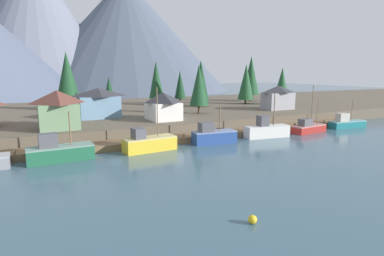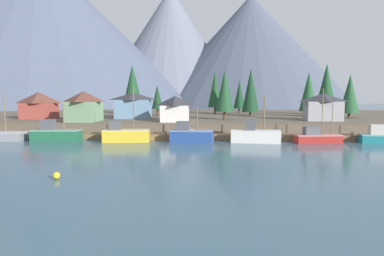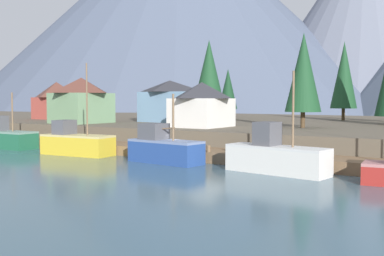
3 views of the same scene
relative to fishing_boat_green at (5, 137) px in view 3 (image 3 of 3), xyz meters
name	(u,v)px [view 3 (image 3 of 3)]	position (x,y,z in m)	size (l,w,h in m)	color
ground_plane	(262,147)	(22.80, 21.69, -1.73)	(400.00, 400.00, 1.00)	#3D5B6B
dock	(183,153)	(22.80, 3.67, -0.73)	(80.00, 4.00, 1.60)	brown
shoreline_bank	(297,129)	(22.80, 33.69, 0.02)	(400.00, 56.00, 2.50)	brown
mountain_west_peak	(180,13)	(-64.60, 128.47, 40.44)	(172.70, 172.70, 83.35)	#4C566B
mountain_central_peak	(365,21)	(3.32, 154.08, 34.39)	(93.39, 93.39, 71.24)	slate
fishing_boat_green	(5,137)	(0.00, 0.00, 0.00)	(8.28, 3.08, 6.47)	#1E5B3D
fishing_boat_yellow	(76,143)	(12.19, -0.17, -0.01)	(7.95, 3.40, 9.30)	gold
fishing_boat_blue	(164,148)	(23.25, -0.01, 0.06)	(7.33, 3.17, 6.16)	navy
fishing_boat_white	(276,156)	(34.10, -0.15, 0.06)	(8.35, 3.44, 7.78)	silver
house_white	(202,104)	(19.51, 12.29, 3.91)	(5.62, 6.82, 5.17)	silver
house_red	(57,100)	(-11.64, 17.74, 4.34)	(7.69, 4.55, 6.00)	#9E4238
house_blue	(170,101)	(9.13, 20.27, 4.26)	(8.01, 5.60, 5.86)	#6689A8
house_green	(82,100)	(1.00, 11.21, 4.39)	(6.17, 7.24, 6.11)	#6B8E66
conifer_near_left	(209,74)	(5.36, 37.05, 8.89)	(5.71, 5.71, 13.59)	#4C3823
conifer_near_right	(303,72)	(29.80, 17.22, 7.44)	(4.02, 4.02, 10.59)	#4C3823
conifer_back_right	(228,89)	(13.33, 29.56, 6.04)	(2.87, 2.87, 7.86)	#4C3823
conifer_centre	(344,75)	(28.20, 38.92, 8.13)	(3.98, 3.98, 11.94)	#4C3823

